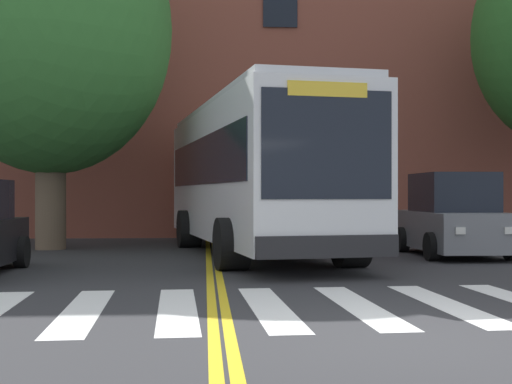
# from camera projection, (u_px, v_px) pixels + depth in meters

# --- Properties ---
(ground_plane) EXTENTS (120.00, 120.00, 0.00)m
(ground_plane) POSITION_uv_depth(u_px,v_px,m) (434.00, 342.00, 6.78)
(ground_plane) COLOR #303033
(crosswalk) EXTENTS (13.06, 4.02, 0.01)m
(crosswalk) POSITION_uv_depth(u_px,v_px,m) (402.00, 305.00, 9.01)
(crosswalk) COLOR white
(crosswalk) RESTS_ON ground
(lane_line_yellow_inner) EXTENTS (0.12, 36.00, 0.01)m
(lane_line_yellow_inner) POSITION_uv_depth(u_px,v_px,m) (207.00, 237.00, 22.80)
(lane_line_yellow_inner) COLOR gold
(lane_line_yellow_inner) RESTS_ON ground
(lane_line_yellow_outer) EXTENTS (0.12, 36.00, 0.01)m
(lane_line_yellow_outer) POSITION_uv_depth(u_px,v_px,m) (212.00, 237.00, 22.81)
(lane_line_yellow_outer) COLOR gold
(lane_line_yellow_outer) RESTS_ON ground
(city_bus) EXTENTS (4.07, 10.84, 3.47)m
(city_bus) POSITION_uv_depth(u_px,v_px,m) (253.00, 173.00, 16.46)
(city_bus) COLOR white
(city_bus) RESTS_ON ground
(car_grey_far_lane) EXTENTS (1.96, 3.73, 1.87)m
(car_grey_far_lane) POSITION_uv_depth(u_px,v_px,m) (453.00, 218.00, 16.07)
(car_grey_far_lane) COLOR slate
(car_grey_far_lane) RESTS_ON ground
(street_tree_curbside_small) EXTENTS (7.60, 7.62, 9.29)m
(street_tree_curbside_small) POSITION_uv_depth(u_px,v_px,m) (51.00, 29.00, 17.98)
(street_tree_curbside_small) COLOR brown
(street_tree_curbside_small) RESTS_ON ground
(building_facade) EXTENTS (39.54, 8.88, 14.00)m
(building_facade) POSITION_uv_depth(u_px,v_px,m) (268.00, 46.00, 27.10)
(building_facade) COLOR brown
(building_facade) RESTS_ON ground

